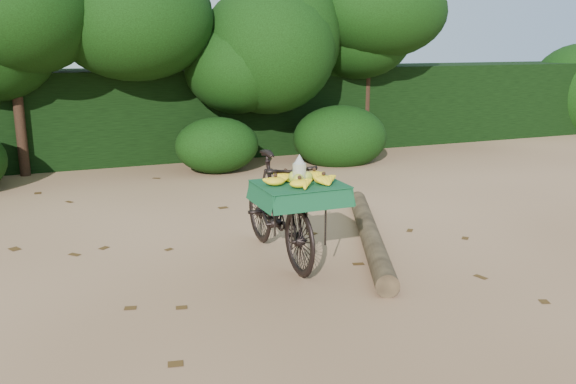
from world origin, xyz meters
name	(u,v)px	position (x,y,z in m)	size (l,w,h in m)	color
ground	(188,257)	(0.00, 0.00, 0.00)	(80.00, 80.00, 0.00)	tan
vendor_bicycle	(279,206)	(0.94, -0.41, 0.60)	(0.85, 1.95, 1.18)	black
fallen_log	(369,233)	(2.13, -0.30, 0.12)	(0.23, 0.23, 3.25)	brown
hedge_backdrop	(119,115)	(0.00, 6.30, 0.90)	(26.00, 1.80, 1.80)	black
tree_row	(83,61)	(-0.65, 5.50, 2.00)	(14.50, 2.00, 4.00)	black
bush_clumps	(162,152)	(0.50, 4.30, 0.45)	(8.80, 1.70, 0.90)	black
leaf_litter	(177,240)	(0.00, 0.65, 0.01)	(7.00, 7.30, 0.01)	#452D12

